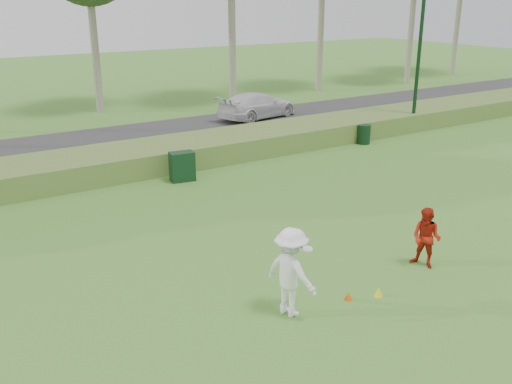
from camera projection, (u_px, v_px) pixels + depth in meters
ground at (346, 290)px, 13.54m from camera, size 120.00×120.00×0.00m
reed_strip at (150, 157)px, 22.96m from camera, size 80.00×3.00×0.90m
park_road at (110, 141)px, 27.08m from camera, size 80.00×6.00×0.06m
lamp_post at (422, 17)px, 27.56m from camera, size 0.70×0.70×8.18m
player_white at (291, 272)px, 12.24m from camera, size 1.06×1.44×2.02m
player_red at (426, 238)px, 14.49m from camera, size 0.81×0.92×1.59m
cone_orange at (348, 296)px, 13.08m from camera, size 0.19×0.19×0.21m
cone_yellow at (379, 292)px, 13.24m from camera, size 0.21×0.21×0.23m
utility_cabinet at (182, 166)px, 21.32m from camera, size 0.96×0.68×1.11m
trash_bin at (364, 134)px, 26.66m from camera, size 0.72×0.72×0.90m
car_right at (257, 105)px, 31.82m from camera, size 5.23×3.00×1.43m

